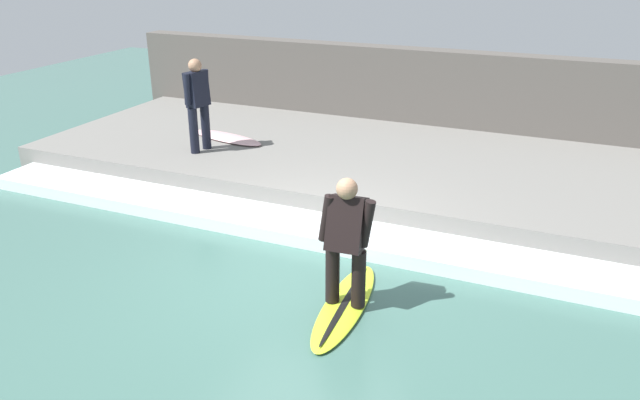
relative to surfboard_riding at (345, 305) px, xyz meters
name	(u,v)px	position (x,y,z in m)	size (l,w,h in m)	color
ground_plane	(298,269)	(0.62, 0.89, -0.03)	(28.00, 28.00, 0.00)	#426B60
concrete_ledge	(384,167)	(4.23, 0.89, 0.19)	(4.40, 12.69, 0.45)	slate
back_wall	(422,97)	(6.68, 0.89, 0.94)	(0.50, 13.33, 1.95)	#544F49
wave_foam_crest	(327,233)	(1.59, 0.89, 0.07)	(0.87, 12.06, 0.20)	silver
surfboard_riding	(345,305)	(0.00, 0.00, 0.00)	(2.01, 0.60, 0.07)	#BFE02D
surfer_riding	(346,236)	(0.00, 0.00, 0.89)	(0.44, 0.65, 1.55)	black
surfer_waiting_near	(198,100)	(3.19, 4.02, 1.34)	(0.56, 0.33, 1.64)	black
surfboard_waiting_near	(227,137)	(3.98, 3.96, 0.45)	(0.86, 1.75, 0.06)	beige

